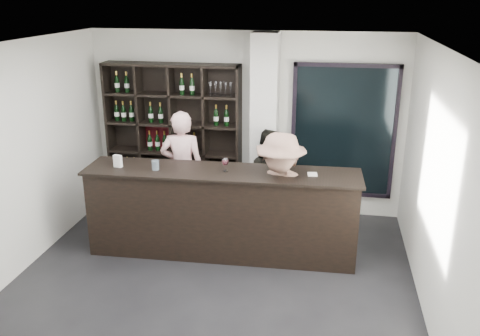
% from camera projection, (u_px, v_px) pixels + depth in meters
% --- Properties ---
extents(floor, '(5.00, 5.50, 0.01)m').
position_uv_depth(floor, '(206.00, 297.00, 6.08)').
color(floor, black).
rests_on(floor, ground).
extents(wine_shelf, '(2.20, 0.35, 2.40)m').
position_uv_depth(wine_shelf, '(174.00, 138.00, 8.26)').
color(wine_shelf, black).
rests_on(wine_shelf, floor).
extents(structural_column, '(0.40, 0.40, 2.90)m').
position_uv_depth(structural_column, '(264.00, 129.00, 7.83)').
color(structural_column, silver).
rests_on(structural_column, floor).
extents(glass_panel, '(1.60, 0.08, 2.10)m').
position_uv_depth(glass_panel, '(343.00, 132.00, 7.86)').
color(glass_panel, black).
rests_on(glass_panel, floor).
extents(tasting_counter, '(3.67, 0.75, 1.21)m').
position_uv_depth(tasting_counter, '(222.00, 213.00, 6.90)').
color(tasting_counter, black).
rests_on(tasting_counter, floor).
extents(taster_pink, '(0.70, 0.50, 1.81)m').
position_uv_depth(taster_pink, '(183.00, 169.00, 7.69)').
color(taster_pink, '#FFC4C3').
rests_on(taster_pink, floor).
extents(taster_black, '(0.82, 0.68, 1.52)m').
position_uv_depth(taster_black, '(267.00, 177.00, 7.76)').
color(taster_black, black).
rests_on(taster_black, floor).
extents(customer, '(1.25, 0.85, 1.78)m').
position_uv_depth(customer, '(280.00, 199.00, 6.63)').
color(customer, '#906A5B').
rests_on(customer, floor).
extents(wine_glass, '(0.09, 0.09, 0.21)m').
position_uv_depth(wine_glass, '(225.00, 164.00, 6.65)').
color(wine_glass, white).
rests_on(wine_glass, tasting_counter).
extents(spit_cup, '(0.12, 0.12, 0.13)m').
position_uv_depth(spit_cup, '(155.00, 165.00, 6.72)').
color(spit_cup, '#9FB5C6').
rests_on(spit_cup, tasting_counter).
extents(napkin_stack, '(0.13, 0.13, 0.02)m').
position_uv_depth(napkin_stack, '(312.00, 174.00, 6.54)').
color(napkin_stack, white).
rests_on(napkin_stack, tasting_counter).
extents(card_stand, '(0.12, 0.08, 0.17)m').
position_uv_depth(card_stand, '(118.00, 161.00, 6.82)').
color(card_stand, white).
rests_on(card_stand, tasting_counter).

